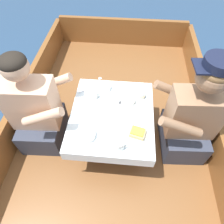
% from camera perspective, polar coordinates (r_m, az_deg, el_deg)
% --- Properties ---
extents(ground_plane, '(60.00, 60.00, 0.00)m').
position_cam_1_polar(ground_plane, '(2.32, 0.07, -11.40)').
color(ground_plane, navy).
extents(boat_deck, '(1.90, 3.34, 0.35)m').
position_cam_1_polar(boat_deck, '(2.16, 0.08, -9.27)').
color(boat_deck, brown).
rests_on(boat_deck, ground_plane).
extents(gunwale_port, '(0.06, 3.34, 0.32)m').
position_cam_1_polar(gunwale_port, '(2.13, -25.47, -1.94)').
color(gunwale_port, brown).
rests_on(gunwale_port, boat_deck).
extents(gunwale_starboard, '(0.06, 3.34, 0.32)m').
position_cam_1_polar(gunwale_starboard, '(2.05, 26.87, -5.68)').
color(gunwale_starboard, brown).
rests_on(gunwale_starboard, boat_deck).
extents(bow_coaming, '(1.78, 0.06, 0.37)m').
position_cam_1_polar(bow_coaming, '(3.10, 3.02, 21.96)').
color(bow_coaming, brown).
rests_on(bow_coaming, boat_deck).
extents(cockpit_table, '(0.69, 0.79, 0.40)m').
position_cam_1_polar(cockpit_table, '(1.69, -0.00, -1.27)').
color(cockpit_table, '#B2B2B7').
rests_on(cockpit_table, boat_deck).
extents(person_port, '(0.54, 0.46, 0.96)m').
position_cam_1_polar(person_port, '(1.82, -20.73, 0.03)').
color(person_port, '#333847').
rests_on(person_port, boat_deck).
extents(person_starboard, '(0.54, 0.46, 1.00)m').
position_cam_1_polar(person_starboard, '(1.74, 21.61, -1.65)').
color(person_starboard, '#333847').
rests_on(person_starboard, boat_deck).
extents(plate_sandwich, '(0.20, 0.20, 0.01)m').
position_cam_1_polar(plate_sandwich, '(1.55, 7.17, -6.40)').
color(plate_sandwich, silver).
rests_on(plate_sandwich, cockpit_table).
extents(plate_bread, '(0.18, 0.18, 0.01)m').
position_cam_1_polar(plate_bread, '(1.59, -0.46, -3.71)').
color(plate_bread, silver).
rests_on(plate_bread, cockpit_table).
extents(sandwich, '(0.14, 0.12, 0.05)m').
position_cam_1_polar(sandwich, '(1.53, 7.27, -5.85)').
color(sandwich, tan).
rests_on(sandwich, plate_sandwich).
extents(bowl_port_near, '(0.12, 0.12, 0.04)m').
position_cam_1_polar(bowl_port_near, '(1.84, -2.19, 7.20)').
color(bowl_port_near, silver).
rests_on(bowl_port_near, cockpit_table).
extents(bowl_starboard_near, '(0.13, 0.13, 0.04)m').
position_cam_1_polar(bowl_starboard_near, '(1.73, 4.65, 3.49)').
color(bowl_starboard_near, silver).
rests_on(bowl_starboard_near, cockpit_table).
extents(bowl_center_far, '(0.15, 0.15, 0.04)m').
position_cam_1_polar(bowl_center_far, '(1.53, -7.58, -6.34)').
color(bowl_center_far, silver).
rests_on(bowl_center_far, cockpit_table).
extents(coffee_cup_port, '(0.10, 0.08, 0.07)m').
position_cam_1_polar(coffee_cup_port, '(1.77, -5.31, 5.06)').
color(coffee_cup_port, silver).
rests_on(coffee_cup_port, cockpit_table).
extents(coffee_cup_starboard, '(0.09, 0.06, 0.07)m').
position_cam_1_polar(coffee_cup_starboard, '(1.46, 2.24, -9.41)').
color(coffee_cup_starboard, silver).
rests_on(coffee_cup_starboard, cockpit_table).
extents(tin_can, '(0.07, 0.07, 0.05)m').
position_cam_1_polar(tin_can, '(1.78, 8.43, 4.87)').
color(tin_can, silver).
rests_on(tin_can, cockpit_table).
extents(utensil_spoon_center, '(0.05, 0.17, 0.01)m').
position_cam_1_polar(utensil_spoon_center, '(1.93, -3.83, 8.80)').
color(utensil_spoon_center, silver).
rests_on(utensil_spoon_center, cockpit_table).
extents(utensil_knife_port, '(0.13, 0.12, 0.00)m').
position_cam_1_polar(utensil_knife_port, '(1.86, -7.18, 6.53)').
color(utensil_knife_port, silver).
rests_on(utensil_knife_port, cockpit_table).
extents(utensil_spoon_port, '(0.17, 0.04, 0.01)m').
position_cam_1_polar(utensil_spoon_port, '(1.83, 5.44, 5.80)').
color(utensil_spoon_port, silver).
rests_on(utensil_spoon_port, cockpit_table).
extents(utensil_knife_starboard, '(0.17, 0.05, 0.00)m').
position_cam_1_polar(utensil_knife_starboard, '(1.69, -2.11, 0.71)').
color(utensil_knife_starboard, silver).
rests_on(utensil_knife_starboard, cockpit_table).
extents(utensil_fork_starboard, '(0.03, 0.17, 0.00)m').
position_cam_1_polar(utensil_fork_starboard, '(1.70, 2.29, 1.37)').
color(utensil_fork_starboard, silver).
rests_on(utensil_fork_starboard, cockpit_table).
extents(utensil_spoon_starboard, '(0.05, 0.17, 0.01)m').
position_cam_1_polar(utensil_spoon_starboard, '(1.76, -9.48, 2.69)').
color(utensil_spoon_starboard, silver).
rests_on(utensil_spoon_starboard, cockpit_table).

